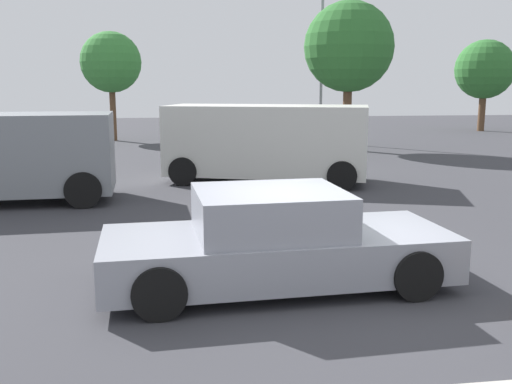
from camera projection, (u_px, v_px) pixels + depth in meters
ground_plane at (306, 286)px, 7.66m from camera, size 80.00×80.00×0.00m
sedan_foreground at (275, 242)px, 7.59m from camera, size 4.64×2.11×1.30m
van_white at (267, 141)px, 15.67m from camera, size 5.75×3.66×2.09m
suv_dark at (6, 155)px, 12.89m from camera, size 4.76×2.32×2.00m
pedestrian at (58, 151)px, 15.22m from camera, size 0.38×0.53×1.54m
light_post_near at (322, 38)px, 25.70m from camera, size 0.44×0.44×6.95m
tree_back_left at (111, 63)px, 26.80m from camera, size 2.82×2.82×5.07m
tree_back_center at (349, 47)px, 22.78m from camera, size 3.57×3.57×5.90m
tree_back_right at (485, 70)px, 32.49m from camera, size 3.30×3.30×5.13m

